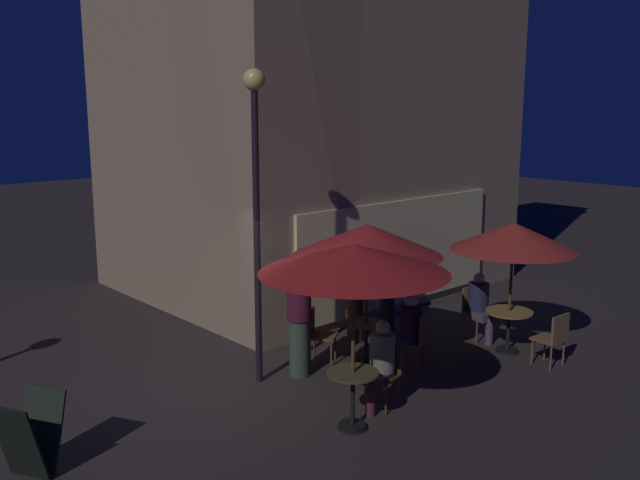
# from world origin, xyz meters

# --- Properties ---
(ground_plane) EXTENTS (60.00, 60.00, 0.00)m
(ground_plane) POSITION_xyz_m (0.00, 0.00, 0.00)
(ground_plane) COLOR #312928
(cafe_building) EXTENTS (7.82, 6.43, 9.71)m
(cafe_building) POSITION_xyz_m (4.03, 3.06, 4.85)
(cafe_building) COLOR #9B7F66
(cafe_building) RESTS_ON ground
(street_lamp_near_corner) EXTENTS (0.32, 0.32, 4.67)m
(street_lamp_near_corner) POSITION_xyz_m (0.58, 0.01, 3.18)
(street_lamp_near_corner) COLOR black
(street_lamp_near_corner) RESTS_ON ground
(menu_sandwich_board) EXTENTS (0.84, 0.79, 0.94)m
(menu_sandwich_board) POSITION_xyz_m (-3.00, -0.43, 0.49)
(menu_sandwich_board) COLOR black
(menu_sandwich_board) RESTS_ON ground
(cafe_table_0) EXTENTS (0.63, 0.63, 0.73)m
(cafe_table_0) POSITION_xyz_m (2.25, -0.63, 0.49)
(cafe_table_0) COLOR black
(cafe_table_0) RESTS_ON ground
(cafe_table_1) EXTENTS (0.79, 0.79, 0.73)m
(cafe_table_1) POSITION_xyz_m (4.51, -1.83, 0.55)
(cafe_table_1) COLOR black
(cafe_table_1) RESTS_ON ground
(cafe_table_2) EXTENTS (0.68, 0.68, 0.78)m
(cafe_table_2) POSITION_xyz_m (0.53, -2.06, 0.55)
(cafe_table_2) COLOR black
(cafe_table_2) RESTS_ON ground
(patio_umbrella_0) EXTENTS (2.37, 2.37, 2.34)m
(patio_umbrella_0) POSITION_xyz_m (2.25, -0.63, 2.08)
(patio_umbrella_0) COLOR black
(patio_umbrella_0) RESTS_ON ground
(patio_umbrella_1) EXTENTS (2.09, 2.09, 2.25)m
(patio_umbrella_1) POSITION_xyz_m (4.51, -1.83, 2.01)
(patio_umbrella_1) COLOR black
(patio_umbrella_1) RESTS_ON ground
(patio_umbrella_2) EXTENTS (2.42, 2.42, 2.47)m
(patio_umbrella_2) POSITION_xyz_m (0.53, -2.06, 2.27)
(patio_umbrella_2) COLOR black
(patio_umbrella_2) RESTS_ON ground
(cafe_chair_0) EXTENTS (0.61, 0.61, 0.89)m
(cafe_chair_0) POSITION_xyz_m (1.77, 0.02, 0.53)
(cafe_chair_0) COLOR brown
(cafe_chair_0) RESTS_ON ground
(cafe_chair_1) EXTENTS (0.57, 0.57, 0.99)m
(cafe_chair_1) POSITION_xyz_m (2.65, -1.35, 0.59)
(cafe_chair_1) COLOR #513A1E
(cafe_chair_1) RESTS_ON ground
(cafe_chair_2) EXTENTS (0.47, 0.47, 0.95)m
(cafe_chair_2) POSITION_xyz_m (4.65, -1.02, 0.57)
(cafe_chair_2) COLOR brown
(cafe_chair_2) RESTS_ON ground
(cafe_chair_3) EXTENTS (0.47, 0.47, 0.90)m
(cafe_chair_3) POSITION_xyz_m (4.44, -2.70, 0.53)
(cafe_chair_3) COLOR brown
(cafe_chair_3) RESTS_ON ground
(cafe_chair_4) EXTENTS (0.49, 0.49, 0.91)m
(cafe_chair_4) POSITION_xyz_m (1.35, -1.88, 0.55)
(cafe_chair_4) COLOR #4F3318
(cafe_chair_4) RESTS_ON ground
(patron_seated_0) EXTENTS (0.48, 0.54, 1.28)m
(patron_seated_0) POSITION_xyz_m (2.58, -1.23, 0.72)
(patron_seated_0) COLOR navy
(patron_seated_0) RESTS_ON ground
(patron_seated_1) EXTENTS (0.43, 0.55, 1.24)m
(patron_seated_1) POSITION_xyz_m (4.63, -1.15, 0.71)
(patron_seated_1) COLOR #523F5E
(patron_seated_1) RESTS_ON ground
(patron_seated_2) EXTENTS (0.53, 0.41, 1.28)m
(patron_seated_2) POSITION_xyz_m (1.21, -1.91, 0.72)
(patron_seated_2) COLOR #512228
(patron_seated_2) RESTS_ON ground
(patron_standing_3) EXTENTS (0.32, 0.32, 1.69)m
(patron_standing_3) POSITION_xyz_m (3.83, 0.34, 0.85)
(patron_standing_3) COLOR black
(patron_standing_3) RESTS_ON ground
(patron_standing_4) EXTENTS (0.38, 0.38, 1.77)m
(patron_standing_4) POSITION_xyz_m (1.18, -0.23, 0.89)
(patron_standing_4) COLOR #374636
(patron_standing_4) RESTS_ON ground
(patron_standing_5) EXTENTS (0.34, 0.34, 1.66)m
(patron_standing_5) POSITION_xyz_m (2.97, 0.33, 0.84)
(patron_standing_5) COLOR #4F221D
(patron_standing_5) RESTS_ON ground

